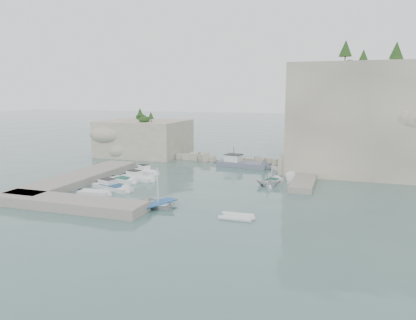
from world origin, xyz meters
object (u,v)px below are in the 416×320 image
(motorboat_e, at_px, (95,195))
(motorboat_c, at_px, (124,182))
(motorboat_a, at_px, (147,173))
(work_boat, at_px, (243,167))
(motorboat_d, at_px, (113,189))
(tender_east_a, at_px, (268,186))
(inflatable_dinghy, at_px, (237,219))
(tender_east_c, at_px, (292,180))
(motorboat_b, at_px, (139,180))
(tender_east_d, at_px, (284,174))
(rowboat, at_px, (158,207))
(tender_east_b, at_px, (271,183))

(motorboat_e, bearing_deg, motorboat_c, 89.42)
(motorboat_a, height_order, work_boat, work_boat)
(motorboat_d, height_order, tender_east_a, tender_east_a)
(inflatable_dinghy, bearing_deg, motorboat_a, 136.52)
(motorboat_e, height_order, work_boat, work_boat)
(tender_east_c, bearing_deg, motorboat_c, 98.79)
(motorboat_b, xyz_separation_m, motorboat_c, (-1.37, -1.92, 0.00))
(tender_east_a, bearing_deg, tender_east_d, -17.89)
(rowboat, bearing_deg, motorboat_a, 51.23)
(tender_east_a, bearing_deg, tender_east_b, -13.70)
(work_boat, bearing_deg, rowboat, -86.28)
(motorboat_e, height_order, tender_east_d, tender_east_d)
(rowboat, xyz_separation_m, inflatable_dinghy, (9.38, -1.26, 0.00))
(tender_east_b, height_order, work_boat, work_boat)
(tender_east_d, relative_size, work_boat, 0.43)
(motorboat_b, xyz_separation_m, rowboat, (8.92, -12.09, 0.00))
(motorboat_a, bearing_deg, inflatable_dinghy, -13.12)
(motorboat_d, bearing_deg, motorboat_b, 106.17)
(tender_east_d, height_order, work_boat, work_boat)
(motorboat_d, relative_size, tender_east_d, 1.60)
(tender_east_a, bearing_deg, motorboat_d, 100.55)
(inflatable_dinghy, relative_size, tender_east_b, 0.79)
(rowboat, xyz_separation_m, tender_east_c, (12.48, 18.86, 0.00))
(motorboat_a, bearing_deg, tender_east_a, 22.11)
(inflatable_dinghy, relative_size, tender_east_d, 0.87)
(motorboat_a, height_order, motorboat_e, motorboat_a)
(tender_east_d, bearing_deg, motorboat_d, 128.73)
(motorboat_e, distance_m, work_boat, 27.92)
(tender_east_b, bearing_deg, motorboat_b, 121.85)
(tender_east_b, bearing_deg, tender_east_a, -160.10)
(motorboat_e, height_order, tender_east_a, tender_east_a)
(tender_east_a, xyz_separation_m, work_boat, (-6.74, 13.05, 0.00))
(motorboat_d, xyz_separation_m, work_boat, (12.49, 21.41, 0.00))
(rowboat, bearing_deg, tender_east_b, -11.60)
(motorboat_e, xyz_separation_m, tender_east_d, (20.50, 20.76, 0.00))
(tender_east_c, distance_m, tender_east_d, 4.64)
(motorboat_b, relative_size, tender_east_d, 1.41)
(rowboat, relative_size, tender_east_b, 1.09)
(motorboat_a, height_order, tender_east_b, motorboat_a)
(motorboat_b, bearing_deg, motorboat_d, -79.02)
(motorboat_c, relative_size, tender_east_a, 1.44)
(tender_east_a, xyz_separation_m, tender_east_d, (0.79, 9.09, 0.00))
(motorboat_c, bearing_deg, motorboat_d, -61.13)
(motorboat_a, distance_m, inflatable_dinghy, 26.39)
(motorboat_b, bearing_deg, tender_east_b, 26.12)
(tender_east_a, bearing_deg, motorboat_b, 82.95)
(motorboat_d, relative_size, motorboat_e, 1.56)
(motorboat_a, relative_size, inflatable_dinghy, 1.42)
(motorboat_a, relative_size, rowboat, 1.02)
(motorboat_d, relative_size, inflatable_dinghy, 1.84)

